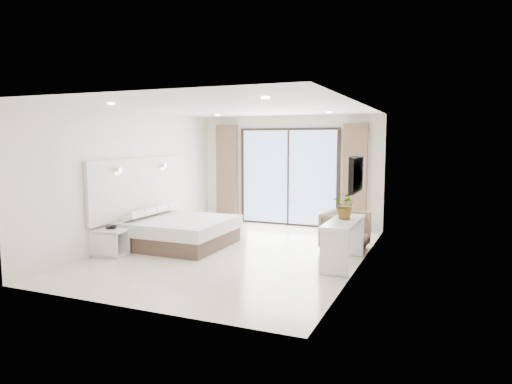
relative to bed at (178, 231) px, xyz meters
The scene contains 8 objects.
ground 1.36m from the bed, ahead, with size 6.20×6.20×0.00m, color beige.
room_shell 1.84m from the bed, 30.66° to the left, with size 4.62×6.22×2.72m.
bed is the anchor object (origin of this frame).
nightstand 1.37m from the bed, 120.35° to the right, with size 0.58×0.49×0.49m.
phone 1.36m from the bed, 121.81° to the right, with size 0.16×0.13×0.05m, color black.
console_desk 3.38m from the bed, ahead, with size 0.47×1.50×0.77m.
plant 3.43m from the bed, ahead, with size 0.41×0.46×0.36m, color #33662D.
armchair 3.32m from the bed, 16.62° to the left, with size 0.79×0.74×0.82m, color #8F795D.
Camera 1 is at (3.60, -7.62, 2.12)m, focal length 32.00 mm.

